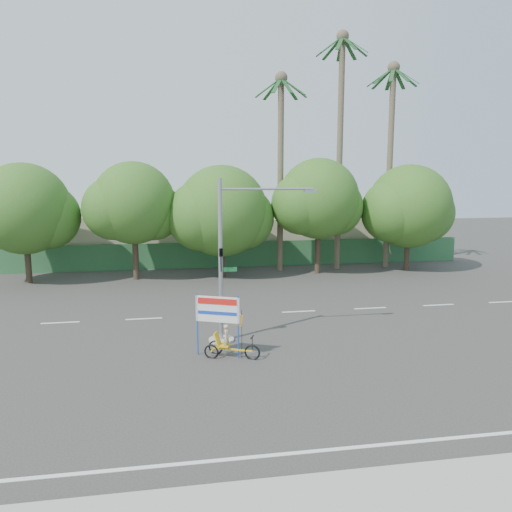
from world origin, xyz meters
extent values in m
plane|color=#33302D|center=(0.00, 0.00, 0.00)|extent=(120.00, 120.00, 0.00)
cube|color=gray|center=(0.00, -7.50, 0.06)|extent=(50.00, 2.40, 0.12)
cube|color=#336B3D|center=(0.00, 21.50, 1.00)|extent=(38.00, 0.08, 2.00)
cube|color=#B7A992|center=(-10.00, 26.00, 2.00)|extent=(12.00, 8.00, 4.00)
cube|color=#B7A992|center=(8.00, 26.00, 1.80)|extent=(14.00, 8.00, 3.60)
cylinder|color=#473828|center=(-14.00, 18.00, 1.76)|extent=(0.40, 0.40, 3.52)
sphere|color=#265519|center=(-14.00, 18.00, 4.96)|extent=(6.00, 6.00, 6.00)
sphere|color=#265519|center=(-12.65, 18.30, 4.40)|extent=(4.32, 4.32, 4.32)
sphere|color=#265519|center=(-15.35, 17.75, 4.64)|extent=(4.56, 4.56, 4.56)
cylinder|color=#473828|center=(-7.00, 18.00, 1.87)|extent=(0.40, 0.40, 3.74)
sphere|color=#265519|center=(-7.00, 18.00, 5.27)|extent=(5.60, 5.60, 5.60)
sphere|color=#265519|center=(-5.74, 18.30, 4.68)|extent=(4.03, 4.03, 4.03)
sphere|color=#265519|center=(-8.26, 17.75, 4.93)|extent=(4.26, 4.26, 4.26)
cylinder|color=#473828|center=(-1.00, 18.00, 1.65)|extent=(0.40, 0.40, 3.30)
sphere|color=#265519|center=(-1.00, 18.00, 4.65)|extent=(6.40, 6.40, 6.40)
sphere|color=#265519|center=(0.44, 18.30, 4.12)|extent=(4.61, 4.61, 4.61)
sphere|color=#265519|center=(-2.44, 17.75, 4.35)|extent=(4.86, 4.86, 4.86)
cylinder|color=#473828|center=(6.00, 18.00, 1.94)|extent=(0.40, 0.40, 3.87)
sphere|color=#265519|center=(6.00, 18.00, 5.46)|extent=(5.80, 5.80, 5.80)
sphere|color=#265519|center=(7.30, 18.30, 4.84)|extent=(4.18, 4.18, 4.18)
sphere|color=#265519|center=(4.70, 17.75, 5.10)|extent=(4.41, 4.41, 4.41)
cylinder|color=#473828|center=(13.00, 18.00, 1.72)|extent=(0.40, 0.40, 3.43)
sphere|color=#265519|center=(13.00, 18.00, 4.84)|extent=(6.20, 6.20, 6.20)
sphere|color=#265519|center=(14.39, 18.30, 4.29)|extent=(4.46, 4.46, 4.46)
sphere|color=#265519|center=(11.61, 17.75, 4.52)|extent=(4.71, 4.71, 4.71)
cylinder|color=#70604C|center=(8.00, 19.50, 8.50)|extent=(0.44, 0.44, 17.00)
sphere|color=#70604C|center=(8.00, 19.50, 17.00)|extent=(0.90, 0.90, 0.90)
cube|color=#1C4C21|center=(8.94, 19.50, 16.34)|extent=(1.91, 0.28, 1.36)
cube|color=#1C4C21|center=(8.72, 20.11, 16.34)|extent=(1.65, 1.44, 1.36)
cube|color=#1C4C21|center=(8.16, 20.43, 16.34)|extent=(0.61, 1.93, 1.36)
cube|color=#1C4C21|center=(7.53, 20.32, 16.34)|extent=(1.20, 1.80, 1.36)
cube|color=#1C4C21|center=(7.11, 19.82, 16.34)|extent=(1.89, 0.92, 1.36)
cube|color=#1C4C21|center=(7.11, 19.18, 16.34)|extent=(1.89, 0.92, 1.36)
cube|color=#1C4C21|center=(7.53, 18.68, 16.34)|extent=(1.20, 1.80, 1.36)
cube|color=#1C4C21|center=(8.16, 18.57, 16.34)|extent=(0.61, 1.93, 1.36)
cube|color=#1C4C21|center=(8.72, 18.89, 16.34)|extent=(1.65, 1.44, 1.36)
cylinder|color=#70604C|center=(12.00, 19.50, 7.50)|extent=(0.44, 0.44, 15.00)
sphere|color=#70604C|center=(12.00, 19.50, 15.00)|extent=(0.90, 0.90, 0.90)
cube|color=#1C4C21|center=(12.94, 19.50, 14.34)|extent=(1.91, 0.28, 1.36)
cube|color=#1C4C21|center=(12.72, 20.11, 14.34)|extent=(1.65, 1.44, 1.36)
cube|color=#1C4C21|center=(12.16, 20.43, 14.34)|extent=(0.61, 1.93, 1.36)
cube|color=#1C4C21|center=(11.53, 20.32, 14.34)|extent=(1.20, 1.80, 1.36)
cube|color=#1C4C21|center=(11.11, 19.82, 14.34)|extent=(1.89, 0.92, 1.36)
cube|color=#1C4C21|center=(11.11, 19.18, 14.34)|extent=(1.89, 0.92, 1.36)
cube|color=#1C4C21|center=(11.53, 18.68, 14.34)|extent=(1.20, 1.80, 1.36)
cube|color=#1C4C21|center=(12.16, 18.57, 14.34)|extent=(0.61, 1.93, 1.36)
cube|color=#1C4C21|center=(12.72, 18.89, 14.34)|extent=(1.65, 1.44, 1.36)
cylinder|color=#70604C|center=(3.50, 19.50, 7.00)|extent=(0.44, 0.44, 14.00)
sphere|color=#70604C|center=(3.50, 19.50, 14.00)|extent=(0.90, 0.90, 0.90)
cube|color=#1C4C21|center=(4.44, 19.50, 13.34)|extent=(1.91, 0.28, 1.36)
cube|color=#1C4C21|center=(4.22, 20.11, 13.34)|extent=(1.65, 1.44, 1.36)
cube|color=#1C4C21|center=(3.66, 20.43, 13.34)|extent=(0.61, 1.93, 1.36)
cube|color=#1C4C21|center=(3.03, 20.32, 13.34)|extent=(1.20, 1.80, 1.36)
cube|color=#1C4C21|center=(2.61, 19.82, 13.34)|extent=(1.89, 0.92, 1.36)
cube|color=#1C4C21|center=(2.61, 19.18, 13.34)|extent=(1.89, 0.92, 1.36)
cube|color=#1C4C21|center=(3.03, 18.68, 13.34)|extent=(1.20, 1.80, 1.36)
cube|color=#1C4C21|center=(3.66, 18.57, 13.34)|extent=(0.61, 1.93, 1.36)
cube|color=#1C4C21|center=(4.22, 18.89, 13.34)|extent=(1.65, 1.44, 1.36)
cylinder|color=gray|center=(-2.50, 4.00, 0.05)|extent=(1.10, 1.10, 0.10)
cylinder|color=gray|center=(-2.50, 4.00, 3.50)|extent=(0.18, 0.18, 7.00)
cylinder|color=gray|center=(-0.50, 4.00, 6.55)|extent=(4.00, 0.10, 0.10)
cube|color=gray|center=(1.40, 4.00, 6.45)|extent=(0.55, 0.20, 0.12)
imported|color=black|center=(-2.50, 3.78, 3.60)|extent=(0.16, 0.20, 1.00)
cube|color=#14662D|center=(-2.15, 4.00, 3.15)|extent=(0.70, 0.04, 0.18)
torus|color=black|center=(-1.53, 1.58, 0.28)|extent=(0.61, 0.32, 0.64)
torus|color=black|center=(-2.89, 2.46, 0.26)|extent=(0.57, 0.30, 0.59)
torus|color=black|center=(-3.10, 1.97, 0.26)|extent=(0.57, 0.30, 0.59)
cube|color=yellow|center=(-2.26, 1.90, 0.34)|extent=(1.48, 0.69, 0.06)
cube|color=yellow|center=(-3.00, 2.22, 0.28)|extent=(0.28, 0.54, 0.05)
cube|color=yellow|center=(-2.61, 2.05, 0.47)|extent=(0.59, 0.55, 0.06)
cube|color=yellow|center=(-2.84, 2.15, 0.73)|extent=(0.35, 0.45, 0.51)
cylinder|color=black|center=(-1.53, 1.58, 0.66)|extent=(0.04, 0.04, 0.52)
cube|color=black|center=(-1.53, 1.58, 0.91)|extent=(0.20, 0.40, 0.04)
imported|color=#CCB284|center=(-2.48, 1.99, 0.83)|extent=(0.37, 0.44, 1.01)
cylinder|color=blue|center=(-3.60, 2.48, 1.27)|extent=(0.07, 0.07, 2.53)
cylinder|color=blue|center=(-2.05, 1.80, 1.27)|extent=(0.07, 0.07, 2.53)
cube|color=white|center=(-2.82, 2.14, 1.92)|extent=(1.65, 0.75, 1.03)
cube|color=red|center=(-2.84, 2.11, 2.25)|extent=(1.47, 0.65, 0.24)
cube|color=blue|center=(-2.84, 2.11, 1.78)|extent=(1.47, 0.65, 0.13)
cylinder|color=black|center=(-1.92, 1.75, 0.98)|extent=(0.02, 0.02, 1.97)
cube|color=red|center=(-2.22, 1.88, 1.59)|extent=(0.77, 0.35, 0.61)
camera|label=1|loc=(-4.52, -16.79, 7.12)|focal=35.00mm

